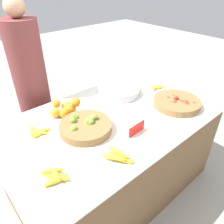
% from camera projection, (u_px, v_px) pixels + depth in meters
% --- Properties ---
extents(ground_plane, '(12.00, 12.00, 0.00)m').
position_uv_depth(ground_plane, '(112.00, 183.00, 2.13)').
color(ground_plane, '#A39E93').
extents(market_table, '(1.72, 1.05, 0.78)m').
position_uv_depth(market_table, '(112.00, 154.00, 1.92)').
color(market_table, brown).
rests_on(market_table, ground_plane).
extents(lime_bowl, '(0.37, 0.37, 0.10)m').
position_uv_depth(lime_bowl, '(86.00, 126.00, 1.55)').
color(lime_bowl, olive).
rests_on(lime_bowl, market_table).
extents(tomato_basket, '(0.39, 0.39, 0.09)m').
position_uv_depth(tomato_basket, '(177.00, 103.00, 1.84)').
color(tomato_basket, olive).
rests_on(tomato_basket, market_table).
extents(orange_pile, '(0.24, 0.18, 0.13)m').
position_uv_depth(orange_pile, '(65.00, 109.00, 1.71)').
color(orange_pile, orange).
rests_on(orange_pile, market_table).
extents(metal_bowl, '(0.38, 0.38, 0.07)m').
position_uv_depth(metal_bowl, '(119.00, 91.00, 2.01)').
color(metal_bowl, '#B7B7BF').
rests_on(metal_bowl, market_table).
extents(price_sign, '(0.16, 0.01, 0.08)m').
position_uv_depth(price_sign, '(137.00, 129.00, 1.52)').
color(price_sign, red).
rests_on(price_sign, market_table).
extents(banana_bunch_middle_left, '(0.15, 0.17, 0.05)m').
position_uv_depth(banana_bunch_middle_left, '(55.00, 176.00, 1.19)').
color(banana_bunch_middle_left, yellow).
rests_on(banana_bunch_middle_left, market_table).
extents(banana_bunch_front_left, '(0.15, 0.19, 0.06)m').
position_uv_depth(banana_bunch_front_left, '(118.00, 156.00, 1.31)').
color(banana_bunch_front_left, yellow).
rests_on(banana_bunch_front_left, market_table).
extents(banana_bunch_front_center, '(0.15, 0.17, 0.03)m').
position_uv_depth(banana_bunch_front_center, '(39.00, 132.00, 1.53)').
color(banana_bunch_front_center, yellow).
rests_on(banana_bunch_front_center, market_table).
extents(banana_bunch_back_center, '(0.16, 0.11, 0.04)m').
position_uv_depth(banana_bunch_back_center, '(157.00, 87.00, 2.11)').
color(banana_bunch_back_center, yellow).
rests_on(banana_bunch_back_center, market_table).
extents(vendor_person, '(0.30, 0.30, 1.59)m').
position_uv_depth(vendor_person, '(34.00, 96.00, 2.06)').
color(vendor_person, brown).
rests_on(vendor_person, ground_plane).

